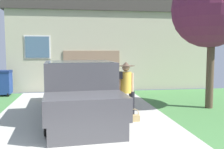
# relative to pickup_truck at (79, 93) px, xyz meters

# --- Properties ---
(pickup_truck) EXTENTS (2.35, 5.55, 1.71)m
(pickup_truck) POSITION_rel_pickup_truck_xyz_m (0.00, 0.00, 0.00)
(pickup_truck) COLOR #48474A
(pickup_truck) RESTS_ON ground
(person_with_hat) EXTENTS (0.52, 0.52, 1.70)m
(person_with_hat) POSITION_rel_pickup_truck_xyz_m (1.34, -0.46, 0.19)
(person_with_hat) COLOR black
(person_with_hat) RESTS_ON ground
(handbag) EXTENTS (0.29, 0.17, 0.36)m
(handbag) POSITION_rel_pickup_truck_xyz_m (1.55, -0.67, -0.64)
(handbag) COLOR tan
(handbag) RESTS_ON ground
(house_with_garage) EXTENTS (10.84, 6.56, 4.58)m
(house_with_garage) POSITION_rel_pickup_truck_xyz_m (1.94, 8.06, 1.56)
(house_with_garage) COLOR #BCB899
(house_with_garage) RESTS_ON ground
(neighbor_tree) EXTENTS (2.60, 2.60, 4.72)m
(neighbor_tree) POSITION_rel_pickup_truck_xyz_m (4.53, 0.55, 2.64)
(neighbor_tree) COLOR brown
(neighbor_tree) RESTS_ON ground
(wheeled_trash_bin) EXTENTS (0.60, 0.72, 1.13)m
(wheeled_trash_bin) POSITION_rel_pickup_truck_xyz_m (-3.22, 4.23, -0.14)
(wheeled_trash_bin) COLOR navy
(wheeled_trash_bin) RESTS_ON ground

